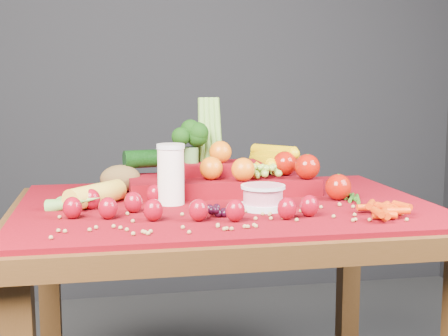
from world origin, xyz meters
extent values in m
cube|color=black|center=(0.00, 1.50, 1.25)|extent=(3.00, 0.02, 2.50)
cube|color=#39220D|center=(0.00, 0.00, 0.72)|extent=(1.10, 0.80, 0.05)
cube|color=#39220D|center=(-0.48, 0.33, 0.35)|extent=(0.06, 0.06, 0.70)
cube|color=#39220D|center=(0.48, 0.33, 0.35)|extent=(0.06, 0.06, 0.70)
cube|color=#67030E|center=(0.00, 0.00, 0.76)|extent=(1.05, 0.75, 0.01)
cylinder|color=white|center=(-0.14, 0.01, 0.84)|extent=(0.07, 0.07, 0.15)
cylinder|color=silver|center=(-0.14, 0.01, 0.91)|extent=(0.07, 0.07, 0.01)
cylinder|color=silver|center=(0.07, -0.10, 0.77)|extent=(0.11, 0.11, 0.02)
cylinder|color=#C97780|center=(0.07, -0.10, 0.80)|extent=(0.10, 0.10, 0.05)
cylinder|color=silver|center=(0.07, -0.10, 0.82)|extent=(0.11, 0.11, 0.01)
ellipsoid|color=#8F000F|center=(-0.24, -0.08, 0.79)|extent=(0.04, 0.04, 0.05)
cone|color=#1A4C0D|center=(-0.24, -0.08, 0.81)|extent=(0.03, 0.03, 0.01)
ellipsoid|color=#8F000F|center=(-0.30, -0.14, 0.79)|extent=(0.04, 0.04, 0.05)
cone|color=#1A4C0D|center=(-0.30, -0.14, 0.81)|extent=(0.03, 0.03, 0.01)
ellipsoid|color=#8F000F|center=(-0.20, -0.18, 0.79)|extent=(0.04, 0.04, 0.05)
cone|color=#1A4C0D|center=(-0.20, -0.18, 0.81)|extent=(0.03, 0.03, 0.01)
ellipsoid|color=#8F000F|center=(-0.10, -0.20, 0.79)|extent=(0.04, 0.04, 0.05)
cone|color=#1A4C0D|center=(-0.10, -0.20, 0.81)|extent=(0.03, 0.03, 0.01)
ellipsoid|color=#8F000F|center=(-0.02, -0.22, 0.79)|extent=(0.04, 0.04, 0.05)
cone|color=#1A4C0D|center=(-0.02, -0.22, 0.81)|extent=(0.03, 0.03, 0.01)
ellipsoid|color=#8F000F|center=(0.10, -0.22, 0.79)|extent=(0.04, 0.04, 0.05)
cone|color=#1A4C0D|center=(0.10, -0.22, 0.81)|extent=(0.03, 0.03, 0.01)
ellipsoid|color=#8F000F|center=(-0.18, 0.02, 0.79)|extent=(0.04, 0.04, 0.05)
cone|color=#1A4C0D|center=(-0.18, 0.02, 0.81)|extent=(0.03, 0.03, 0.01)
ellipsoid|color=#8F000F|center=(-0.34, -0.02, 0.79)|extent=(0.04, 0.04, 0.05)
cone|color=#1A4C0D|center=(-0.34, -0.02, 0.81)|extent=(0.03, 0.03, 0.01)
ellipsoid|color=#8F000F|center=(0.16, -0.20, 0.79)|extent=(0.04, 0.04, 0.05)
cone|color=#1A4C0D|center=(0.16, -0.20, 0.81)|extent=(0.03, 0.03, 0.01)
ellipsoid|color=#8F000F|center=(-0.38, -0.12, 0.79)|extent=(0.04, 0.04, 0.05)
cone|color=#1A4C0D|center=(-0.38, -0.12, 0.81)|extent=(0.03, 0.03, 0.01)
cylinder|color=gold|center=(-0.33, 0.02, 0.79)|extent=(0.16, 0.17, 0.06)
ellipsoid|color=brown|center=(-0.26, 0.21, 0.80)|extent=(0.11, 0.08, 0.08)
cube|color=#67030E|center=(0.02, 0.15, 0.78)|extent=(0.52, 0.22, 0.04)
cube|color=#67030E|center=(0.00, 0.20, 0.82)|extent=(0.28, 0.12, 0.03)
sphere|color=#A00800|center=(0.24, 0.06, 0.84)|extent=(0.07, 0.07, 0.07)
sphere|color=#A00800|center=(0.30, -0.02, 0.80)|extent=(0.07, 0.07, 0.07)
sphere|color=#A00800|center=(0.20, 0.14, 0.84)|extent=(0.07, 0.07, 0.07)
sphere|color=#CE4F03|center=(-0.02, 0.10, 0.84)|extent=(0.06, 0.06, 0.06)
sphere|color=#CE4F03|center=(0.06, 0.06, 0.84)|extent=(0.06, 0.06, 0.06)
sphere|color=#CE4F03|center=(0.02, 0.18, 0.87)|extent=(0.06, 0.06, 0.06)
cylinder|color=#D89C00|center=(0.13, 0.22, 0.82)|extent=(0.06, 0.18, 0.04)
cylinder|color=#D89C00|center=(0.15, 0.22, 0.84)|extent=(0.04, 0.18, 0.04)
cylinder|color=#D89C00|center=(0.17, 0.22, 0.85)|extent=(0.08, 0.18, 0.04)
cylinder|color=#D89C00|center=(0.19, 0.22, 0.87)|extent=(0.11, 0.17, 0.04)
cylinder|color=#3F662D|center=(-0.06, 0.20, 0.86)|extent=(0.04, 0.04, 0.04)
cylinder|color=olive|center=(-0.02, 0.24, 0.92)|extent=(0.03, 0.06, 0.22)
cylinder|color=olive|center=(-0.01, 0.24, 0.92)|extent=(0.02, 0.06, 0.22)
cylinder|color=olive|center=(0.01, 0.24, 0.92)|extent=(0.02, 0.06, 0.22)
cylinder|color=olive|center=(0.02, 0.24, 0.92)|extent=(0.03, 0.06, 0.22)
cylinder|color=black|center=(-0.14, 0.24, 0.85)|extent=(0.23, 0.09, 0.05)
camera|label=1|loc=(-0.30, -1.56, 1.08)|focal=50.00mm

